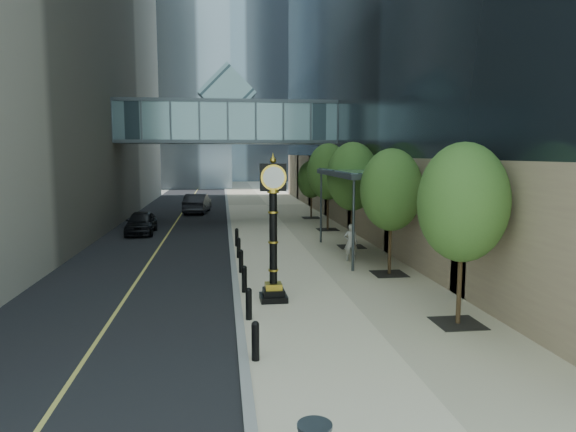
% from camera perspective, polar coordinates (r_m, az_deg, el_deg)
% --- Properties ---
extents(ground, '(320.00, 320.00, 0.00)m').
position_cam_1_polar(ground, '(12.95, 9.25, -16.88)').
color(ground, gray).
rests_on(ground, ground).
extents(road, '(8.00, 180.00, 0.02)m').
position_cam_1_polar(road, '(51.71, -11.21, 1.08)').
color(road, black).
rests_on(road, ground).
extents(sidewalk, '(8.00, 180.00, 0.06)m').
position_cam_1_polar(sidewalk, '(51.78, -2.35, 1.23)').
color(sidewalk, beige).
rests_on(sidewalk, ground).
extents(curb, '(0.25, 180.00, 0.07)m').
position_cam_1_polar(curb, '(51.59, -6.78, 1.18)').
color(curb, gray).
rests_on(curb, ground).
extents(distant_tower_c, '(22.00, 22.00, 65.00)m').
position_cam_1_polar(distant_tower_c, '(134.16, -8.72, 18.65)').
color(distant_tower_c, '#9FB4C8').
rests_on(distant_tower_c, ground).
extents(skywalk, '(17.00, 4.20, 5.80)m').
position_cam_1_polar(skywalk, '(39.41, -6.75, 10.57)').
color(skywalk, slate).
rests_on(skywalk, ground).
extents(entrance_canopy, '(3.00, 8.00, 4.38)m').
position_cam_1_polar(entrance_canopy, '(26.28, 8.02, 4.68)').
color(entrance_canopy, '#383F44').
rests_on(entrance_canopy, ground).
extents(bollard_row, '(0.20, 16.20, 0.90)m').
position_cam_1_polar(bollard_row, '(20.88, -5.07, -6.07)').
color(bollard_row, black).
rests_on(bollard_row, sidewalk).
extents(street_trees, '(2.83, 28.45, 5.83)m').
position_cam_1_polar(street_trees, '(27.50, 7.58, 3.92)').
color(street_trees, black).
rests_on(street_trees, sidewalk).
extents(street_clock, '(0.95, 0.95, 5.02)m').
position_cam_1_polar(street_clock, '(17.83, -1.65, -2.64)').
color(street_clock, black).
rests_on(street_clock, sidewalk).
extents(pedestrian, '(0.72, 0.54, 1.81)m').
position_cam_1_polar(pedestrian, '(24.83, 6.99, -2.93)').
color(pedestrian, '#B2ADA3').
rests_on(pedestrian, sidewalk).
extents(car_near, '(1.82, 4.37, 1.48)m').
position_cam_1_polar(car_near, '(34.57, -16.00, -0.69)').
color(car_near, black).
rests_on(car_near, road).
extents(car_far, '(2.36, 5.29, 1.69)m').
position_cam_1_polar(car_far, '(45.61, -10.03, 1.40)').
color(car_far, black).
rests_on(car_far, road).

